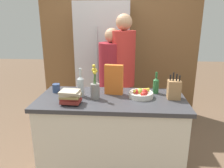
{
  "coord_description": "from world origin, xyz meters",
  "views": [
    {
      "loc": [
        0.15,
        -2.05,
        1.71
      ],
      "look_at": [
        0.0,
        0.09,
        1.06
      ],
      "focal_mm": 35.0,
      "sensor_mm": 36.0,
      "label": 1
    }
  ],
  "objects_px": {
    "bottle_vinegar": "(81,85)",
    "bottle_oil": "(156,85)",
    "fruit_bowl": "(141,94)",
    "coffee_mug": "(56,88)",
    "flower_vase": "(95,88)",
    "book_stack": "(71,97)",
    "knife_block": "(174,89)",
    "person_in_blue": "(123,73)",
    "person_at_sink": "(112,81)",
    "cereal_box": "(114,80)",
    "refrigerator": "(104,65)"
  },
  "relations": [
    {
      "from": "person_at_sink",
      "to": "person_in_blue",
      "type": "distance_m",
      "value": 0.19
    },
    {
      "from": "flower_vase",
      "to": "bottle_oil",
      "type": "relative_size",
      "value": 1.51
    },
    {
      "from": "fruit_bowl",
      "to": "flower_vase",
      "type": "distance_m",
      "value": 0.47
    },
    {
      "from": "coffee_mug",
      "to": "bottle_oil",
      "type": "bearing_deg",
      "value": 2.11
    },
    {
      "from": "knife_block",
      "to": "bottle_oil",
      "type": "relative_size",
      "value": 1.16
    },
    {
      "from": "cereal_box",
      "to": "person_at_sink",
      "type": "height_order",
      "value": "person_at_sink"
    },
    {
      "from": "bottle_oil",
      "to": "bottle_vinegar",
      "type": "xyz_separation_m",
      "value": [
        -0.77,
        -0.15,
        0.02
      ]
    },
    {
      "from": "cereal_box",
      "to": "person_at_sink",
      "type": "relative_size",
      "value": 0.2
    },
    {
      "from": "refrigerator",
      "to": "bottle_vinegar",
      "type": "distance_m",
      "value": 1.37
    },
    {
      "from": "coffee_mug",
      "to": "bottle_oil",
      "type": "distance_m",
      "value": 1.07
    },
    {
      "from": "refrigerator",
      "to": "knife_block",
      "type": "relative_size",
      "value": 7.22
    },
    {
      "from": "book_stack",
      "to": "person_in_blue",
      "type": "xyz_separation_m",
      "value": [
        0.47,
        0.93,
        0.0
      ]
    },
    {
      "from": "cereal_box",
      "to": "bottle_vinegar",
      "type": "bearing_deg",
      "value": -163.98
    },
    {
      "from": "book_stack",
      "to": "flower_vase",
      "type": "bearing_deg",
      "value": 35.15
    },
    {
      "from": "book_stack",
      "to": "person_at_sink",
      "type": "xyz_separation_m",
      "value": [
        0.32,
        0.96,
        -0.11
      ]
    },
    {
      "from": "coffee_mug",
      "to": "bottle_vinegar",
      "type": "distance_m",
      "value": 0.32
    },
    {
      "from": "book_stack",
      "to": "bottle_oil",
      "type": "distance_m",
      "value": 0.9
    },
    {
      "from": "fruit_bowl",
      "to": "cereal_box",
      "type": "relative_size",
      "value": 0.79
    },
    {
      "from": "book_stack",
      "to": "knife_block",
      "type": "bearing_deg",
      "value": 11.64
    },
    {
      "from": "cereal_box",
      "to": "bottle_vinegar",
      "type": "height_order",
      "value": "cereal_box"
    },
    {
      "from": "refrigerator",
      "to": "fruit_bowl",
      "type": "relative_size",
      "value": 7.86
    },
    {
      "from": "flower_vase",
      "to": "bottle_vinegar",
      "type": "distance_m",
      "value": 0.16
    },
    {
      "from": "flower_vase",
      "to": "book_stack",
      "type": "height_order",
      "value": "flower_vase"
    },
    {
      "from": "knife_block",
      "to": "flower_vase",
      "type": "bearing_deg",
      "value": -175.89
    },
    {
      "from": "fruit_bowl",
      "to": "book_stack",
      "type": "distance_m",
      "value": 0.7
    },
    {
      "from": "knife_block",
      "to": "cereal_box",
      "type": "relative_size",
      "value": 0.86
    },
    {
      "from": "knife_block",
      "to": "person_in_blue",
      "type": "distance_m",
      "value": 0.89
    },
    {
      "from": "book_stack",
      "to": "person_at_sink",
      "type": "relative_size",
      "value": 0.13
    },
    {
      "from": "cereal_box",
      "to": "coffee_mug",
      "type": "distance_m",
      "value": 0.64
    },
    {
      "from": "book_stack",
      "to": "bottle_vinegar",
      "type": "xyz_separation_m",
      "value": [
        0.06,
        0.21,
        0.05
      ]
    },
    {
      "from": "flower_vase",
      "to": "bottle_vinegar",
      "type": "height_order",
      "value": "flower_vase"
    },
    {
      "from": "coffee_mug",
      "to": "bottle_oil",
      "type": "xyz_separation_m",
      "value": [
        1.07,
        0.04,
        0.05
      ]
    },
    {
      "from": "flower_vase",
      "to": "coffee_mug",
      "type": "height_order",
      "value": "flower_vase"
    },
    {
      "from": "fruit_bowl",
      "to": "flower_vase",
      "type": "xyz_separation_m",
      "value": [
        -0.46,
        -0.07,
        0.07
      ]
    },
    {
      "from": "knife_block",
      "to": "book_stack",
      "type": "distance_m",
      "value": 1.01
    },
    {
      "from": "bottle_oil",
      "to": "fruit_bowl",
      "type": "bearing_deg",
      "value": -138.22
    },
    {
      "from": "refrigerator",
      "to": "person_at_sink",
      "type": "height_order",
      "value": "refrigerator"
    },
    {
      "from": "fruit_bowl",
      "to": "coffee_mug",
      "type": "relative_size",
      "value": 2.11
    },
    {
      "from": "bottle_vinegar",
      "to": "bottle_oil",
      "type": "bearing_deg",
      "value": 11.19
    },
    {
      "from": "fruit_bowl",
      "to": "bottle_oil",
      "type": "distance_m",
      "value": 0.22
    },
    {
      "from": "person_at_sink",
      "to": "coffee_mug",
      "type": "bearing_deg",
      "value": -132.09
    },
    {
      "from": "fruit_bowl",
      "to": "coffee_mug",
      "type": "height_order",
      "value": "fruit_bowl"
    },
    {
      "from": "cereal_box",
      "to": "person_in_blue",
      "type": "height_order",
      "value": "person_in_blue"
    },
    {
      "from": "refrigerator",
      "to": "coffee_mug",
      "type": "xyz_separation_m",
      "value": [
        -0.38,
        -1.26,
        0.01
      ]
    },
    {
      "from": "coffee_mug",
      "to": "bottle_oil",
      "type": "height_order",
      "value": "bottle_oil"
    },
    {
      "from": "person_in_blue",
      "to": "fruit_bowl",
      "type": "bearing_deg",
      "value": -72.19
    },
    {
      "from": "bottle_vinegar",
      "to": "person_in_blue",
      "type": "xyz_separation_m",
      "value": [
        0.41,
        0.72,
        -0.05
      ]
    },
    {
      "from": "refrigerator",
      "to": "cereal_box",
      "type": "bearing_deg",
      "value": -79.12
    },
    {
      "from": "fruit_bowl",
      "to": "person_in_blue",
      "type": "relative_size",
      "value": 0.14
    },
    {
      "from": "knife_block",
      "to": "coffee_mug",
      "type": "height_order",
      "value": "knife_block"
    }
  ]
}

